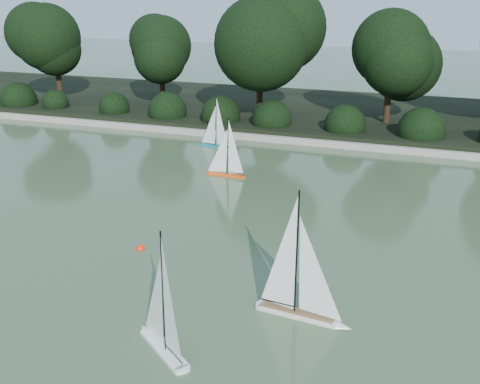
# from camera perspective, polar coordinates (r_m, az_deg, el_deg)

# --- Properties ---
(ground) EXTENTS (80.00, 80.00, 0.00)m
(ground) POSITION_cam_1_polar(r_m,az_deg,el_deg) (9.19, -2.59, -8.92)
(ground) COLOR #385231
(ground) RESTS_ON ground
(pond_coping) EXTENTS (40.00, 0.35, 0.18)m
(pond_coping) POSITION_cam_1_polar(r_m,az_deg,el_deg) (17.29, 9.24, 4.52)
(pond_coping) COLOR gray
(pond_coping) RESTS_ON ground
(far_bank) EXTENTS (40.00, 8.00, 0.30)m
(far_bank) POSITION_cam_1_polar(r_m,az_deg,el_deg) (21.13, 11.51, 7.13)
(far_bank) COLOR black
(far_bank) RESTS_ON ground
(tree_line) EXTENTS (26.31, 3.93, 4.39)m
(tree_line) POSITION_cam_1_polar(r_m,az_deg,el_deg) (19.08, 14.92, 13.24)
(tree_line) COLOR black
(tree_line) RESTS_ON ground
(shrub_hedge) EXTENTS (29.10, 1.10, 1.10)m
(shrub_hedge) POSITION_cam_1_polar(r_m,az_deg,el_deg) (18.07, 9.89, 6.27)
(shrub_hedge) COLOR black
(shrub_hedge) RESTS_ON ground
(sailboat_white_a) EXTENTS (1.10, 0.89, 1.72)m
(sailboat_white_a) POSITION_cam_1_polar(r_m,az_deg,el_deg) (7.70, -7.60, -12.67)
(sailboat_white_a) COLOR white
(sailboat_white_a) RESTS_ON ground
(sailboat_white_b) EXTENTS (1.41, 0.37, 1.92)m
(sailboat_white_b) POSITION_cam_1_polar(r_m,az_deg,el_deg) (8.29, 6.25, -9.99)
(sailboat_white_b) COLOR white
(sailboat_white_b) RESTS_ON ground
(sailboat_orange) EXTENTS (1.10, 0.20, 1.50)m
(sailboat_orange) POSITION_cam_1_polar(r_m,az_deg,el_deg) (14.41, -1.63, 2.49)
(sailboat_orange) COLOR #FC4D0E
(sailboat_orange) RESTS_ON ground
(sailboat_teal) EXTENTS (1.13, 0.48, 1.56)m
(sailboat_teal) POSITION_cam_1_polar(r_m,az_deg,el_deg) (17.10, -2.61, 5.12)
(sailboat_teal) COLOR #0E8498
(sailboat_teal) RESTS_ON ground
(race_buoy) EXTENTS (0.17, 0.17, 0.17)m
(race_buoy) POSITION_cam_1_polar(r_m,az_deg,el_deg) (10.56, -9.44, -5.35)
(race_buoy) COLOR #F42F0C
(race_buoy) RESTS_ON ground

